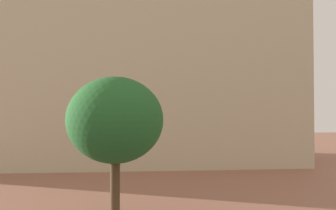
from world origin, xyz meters
name	(u,v)px	position (x,y,z in m)	size (l,w,h in m)	color
landmark_building	(122,48)	(-2.41, 30.51, 9.76)	(29.66, 11.89, 33.24)	beige
tree_curb_far	(115,121)	(-1.97, 12.75, 3.83)	(3.43, 3.43, 5.39)	#4C3823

